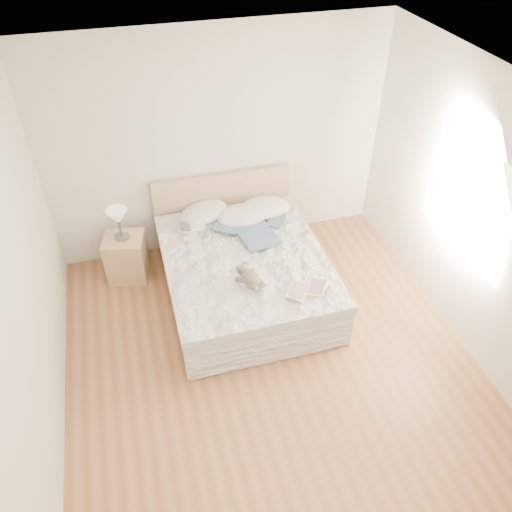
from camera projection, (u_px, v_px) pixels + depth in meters
name	position (u px, v px, depth m)	size (l,w,h in m)	color
floor	(274.00, 371.00, 4.95)	(4.00, 4.50, 0.00)	brown
ceiling	(284.00, 112.00, 3.22)	(4.00, 4.50, 0.00)	white
wall_back	(219.00, 145.00, 5.75)	(4.00, 0.02, 2.70)	silver
wall_left	(20.00, 317.00, 3.67)	(0.02, 4.50, 2.70)	silver
wall_right	(489.00, 229.00, 4.50)	(0.02, 4.50, 2.70)	silver
window	(471.00, 202.00, 4.66)	(0.02, 1.30, 1.10)	white
bed	(243.00, 271.00, 5.64)	(1.72, 2.14, 1.00)	tan
nightstand	(127.00, 257.00, 5.87)	(0.45, 0.40, 0.56)	tan
table_lamp	(118.00, 218.00, 5.53)	(0.29, 0.29, 0.38)	#514B46
pillow_left	(204.00, 212.00, 5.95)	(0.62, 0.43, 0.19)	silver
pillow_middle	(243.00, 215.00, 5.90)	(0.62, 0.43, 0.19)	white
pillow_right	(264.00, 208.00, 6.02)	(0.63, 0.44, 0.19)	white
blouse	(256.00, 233.00, 5.65)	(0.62, 0.66, 0.02)	#314865
photo_book	(192.00, 227.00, 5.74)	(0.31, 0.22, 0.02)	white
childrens_book	(307.00, 289.00, 4.94)	(0.39, 0.27, 0.03)	#F7E6C7
teddy_bear	(251.00, 283.00, 4.98)	(0.22, 0.30, 0.16)	#665C4D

